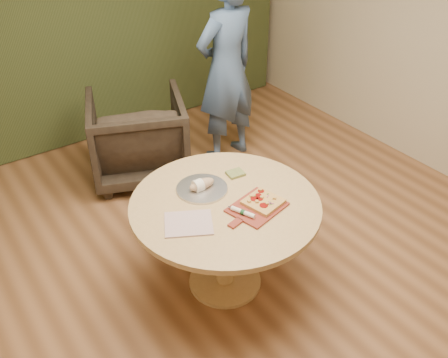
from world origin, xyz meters
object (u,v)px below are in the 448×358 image
at_px(pedestal_table, 225,219).
at_px(serving_tray, 202,189).
at_px(bread_roll, 201,185).
at_px(flatbread_pizza, 263,201).
at_px(pizza_paddle, 256,208).
at_px(armchair, 138,133).
at_px(cutlery_roll, 243,212).
at_px(person_standing, 226,69).

distance_m(pedestal_table, serving_tray, 0.26).
bearing_deg(serving_tray, pedestal_table, -77.51).
relative_size(pedestal_table, bread_roll, 6.66).
bearing_deg(flatbread_pizza, bread_roll, 122.76).
xyz_separation_m(pizza_paddle, armchair, (0.05, 1.87, -0.31)).
bearing_deg(cutlery_roll, pedestal_table, 70.57).
height_order(cutlery_roll, armchair, armchair).
distance_m(flatbread_pizza, armchair, 1.89).
bearing_deg(flatbread_pizza, serving_tray, 121.80).
bearing_deg(bread_roll, flatbread_pizza, -57.24).
relative_size(cutlery_roll, serving_tray, 0.54).
bearing_deg(armchair, person_standing, -169.83).
bearing_deg(bread_roll, armchair, 81.06).
xyz_separation_m(pedestal_table, person_standing, (1.07, 1.50, 0.34)).
bearing_deg(pizza_paddle, serving_tray, 100.08).
xyz_separation_m(flatbread_pizza, person_standing, (0.88, 1.67, 0.17)).
bearing_deg(serving_tray, person_standing, 49.09).
height_order(flatbread_pizza, armchair, armchair).
bearing_deg(cutlery_roll, serving_tray, 75.83).
distance_m(flatbread_pizza, cutlery_roll, 0.18).
height_order(bread_roll, person_standing, person_standing).
bearing_deg(bread_roll, pizza_paddle, -65.24).
relative_size(pizza_paddle, person_standing, 0.25).
xyz_separation_m(bread_roll, armchair, (0.23, 1.48, -0.34)).
distance_m(pedestal_table, cutlery_roll, 0.25).
xyz_separation_m(pizza_paddle, serving_tray, (-0.17, 0.39, -0.00)).
bearing_deg(pizza_paddle, bread_roll, 101.16).
xyz_separation_m(pizza_paddle, person_standing, (0.95, 1.68, 0.19)).
bearing_deg(pedestal_table, bread_roll, 104.76).
distance_m(serving_tray, person_standing, 1.72).
distance_m(pizza_paddle, cutlery_roll, 0.12).
bearing_deg(cutlery_roll, pizza_paddle, -18.07).
relative_size(pedestal_table, cutlery_roll, 6.70).
distance_m(cutlery_roll, bread_roll, 0.40).
bearing_deg(armchair, pedestal_table, 106.41).
relative_size(flatbread_pizza, person_standing, 0.14).
relative_size(flatbread_pizza, serving_tray, 0.75).
relative_size(flatbread_pizza, armchair, 0.29).
relative_size(cutlery_roll, armchair, 0.21).
distance_m(pedestal_table, flatbread_pizza, 0.30).
relative_size(pizza_paddle, serving_tray, 1.32).
xyz_separation_m(pizza_paddle, bread_roll, (-0.18, 0.39, 0.04)).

